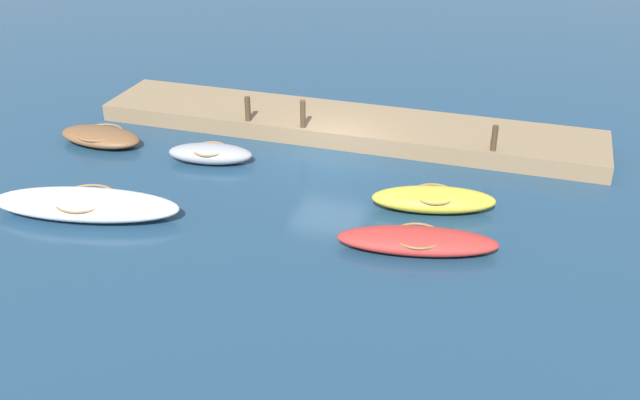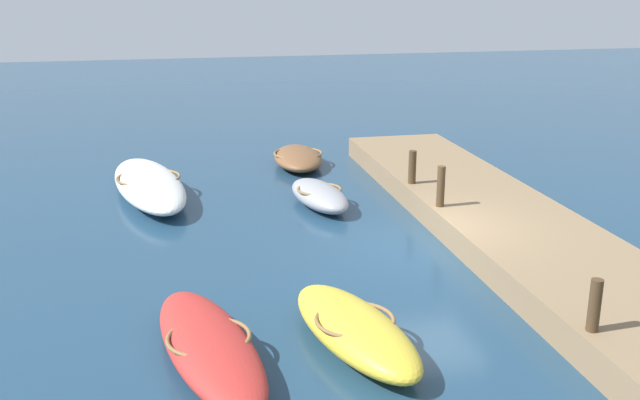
{
  "view_description": "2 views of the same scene",
  "coord_description": "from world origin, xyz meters",
  "px_view_note": "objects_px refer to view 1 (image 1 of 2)",
  "views": [
    {
      "loc": [
        -6.8,
        22.57,
        10.79
      ],
      "look_at": [
        -1.05,
        4.41,
        0.64
      ],
      "focal_mm": 41.41,
      "sensor_mm": 36.0,
      "label": 1
    },
    {
      "loc": [
        -15.0,
        5.73,
        6.11
      ],
      "look_at": [
        1.27,
        2.25,
        0.97
      ],
      "focal_mm": 41.2,
      "sensor_mm": 36.0,
      "label": 2
    }
  ],
  "objects_px": {
    "motorboat_white": "(86,204)",
    "rowboat_red": "(417,241)",
    "rowboat_yellow": "(434,199)",
    "mooring_post_mid_east": "(248,109)",
    "dinghy_grey": "(210,153)",
    "mooring_post_west": "(494,138)",
    "rowboat_brown": "(101,136)",
    "mooring_post_mid_west": "(303,114)"
  },
  "relations": [
    {
      "from": "motorboat_white",
      "to": "rowboat_red",
      "type": "bearing_deg",
      "value": 175.51
    },
    {
      "from": "rowboat_yellow",
      "to": "mooring_post_mid_east",
      "type": "bearing_deg",
      "value": -38.84
    },
    {
      "from": "dinghy_grey",
      "to": "mooring_post_west",
      "type": "relative_size",
      "value": 3.47
    },
    {
      "from": "rowboat_brown",
      "to": "rowboat_red",
      "type": "bearing_deg",
      "value": 167.24
    },
    {
      "from": "mooring_post_mid_west",
      "to": "mooring_post_mid_east",
      "type": "height_order",
      "value": "mooring_post_mid_west"
    },
    {
      "from": "mooring_post_mid_east",
      "to": "mooring_post_mid_west",
      "type": "bearing_deg",
      "value": 180.0
    },
    {
      "from": "dinghy_grey",
      "to": "mooring_post_mid_east",
      "type": "distance_m",
      "value": 2.65
    },
    {
      "from": "mooring_post_mid_east",
      "to": "mooring_post_west",
      "type": "bearing_deg",
      "value": 180.0
    },
    {
      "from": "motorboat_white",
      "to": "mooring_post_mid_west",
      "type": "bearing_deg",
      "value": -132.67
    },
    {
      "from": "rowboat_yellow",
      "to": "mooring_post_west",
      "type": "relative_size",
      "value": 4.44
    },
    {
      "from": "mooring_post_west",
      "to": "mooring_post_mid_east",
      "type": "bearing_deg",
      "value": 0.0
    },
    {
      "from": "dinghy_grey",
      "to": "mooring_post_mid_west",
      "type": "height_order",
      "value": "mooring_post_mid_west"
    },
    {
      "from": "rowboat_yellow",
      "to": "motorboat_white",
      "type": "bearing_deg",
      "value": 6.23
    },
    {
      "from": "rowboat_yellow",
      "to": "mooring_post_mid_east",
      "type": "xyz_separation_m",
      "value": [
        7.5,
        -3.57,
        0.73
      ]
    },
    {
      "from": "rowboat_brown",
      "to": "mooring_post_west",
      "type": "relative_size",
      "value": 3.71
    },
    {
      "from": "rowboat_red",
      "to": "mooring_post_mid_west",
      "type": "height_order",
      "value": "mooring_post_mid_west"
    },
    {
      "from": "dinghy_grey",
      "to": "mooring_post_mid_east",
      "type": "bearing_deg",
      "value": -108.94
    },
    {
      "from": "rowboat_yellow",
      "to": "mooring_post_west",
      "type": "xyz_separation_m",
      "value": [
        -1.37,
        -3.57,
        0.72
      ]
    },
    {
      "from": "rowboat_red",
      "to": "rowboat_yellow",
      "type": "relative_size",
      "value": 1.17
    },
    {
      "from": "mooring_post_west",
      "to": "mooring_post_mid_west",
      "type": "distance_m",
      "value": 6.74
    },
    {
      "from": "motorboat_white",
      "to": "mooring_post_mid_east",
      "type": "bearing_deg",
      "value": -118.63
    },
    {
      "from": "rowboat_brown",
      "to": "mooring_post_mid_west",
      "type": "distance_m",
      "value": 7.38
    },
    {
      "from": "motorboat_white",
      "to": "mooring_post_mid_west",
      "type": "height_order",
      "value": "mooring_post_mid_west"
    },
    {
      "from": "motorboat_white",
      "to": "mooring_post_mid_west",
      "type": "relative_size",
      "value": 5.84
    },
    {
      "from": "rowboat_red",
      "to": "motorboat_white",
      "type": "distance_m",
      "value": 9.84
    },
    {
      "from": "dinghy_grey",
      "to": "mooring_post_mid_west",
      "type": "bearing_deg",
      "value": -145.31
    },
    {
      "from": "motorboat_white",
      "to": "mooring_post_west",
      "type": "distance_m",
      "value": 13.24
    },
    {
      "from": "motorboat_white",
      "to": "mooring_post_mid_west",
      "type": "distance_m",
      "value": 8.37
    },
    {
      "from": "dinghy_grey",
      "to": "rowboat_red",
      "type": "bearing_deg",
      "value": 145.67
    },
    {
      "from": "rowboat_red",
      "to": "mooring_post_mid_west",
      "type": "relative_size",
      "value": 4.52
    },
    {
      "from": "rowboat_red",
      "to": "rowboat_brown",
      "type": "distance_m",
      "value": 12.88
    },
    {
      "from": "rowboat_red",
      "to": "dinghy_grey",
      "type": "height_order",
      "value": "dinghy_grey"
    },
    {
      "from": "mooring_post_mid_east",
      "to": "motorboat_white",
      "type": "bearing_deg",
      "value": 71.94
    },
    {
      "from": "rowboat_yellow",
      "to": "dinghy_grey",
      "type": "bearing_deg",
      "value": -21.07
    },
    {
      "from": "rowboat_yellow",
      "to": "dinghy_grey",
      "type": "xyz_separation_m",
      "value": [
        7.89,
        -1.07,
        -0.02
      ]
    },
    {
      "from": "rowboat_yellow",
      "to": "mooring_post_west",
      "type": "height_order",
      "value": "mooring_post_west"
    },
    {
      "from": "motorboat_white",
      "to": "dinghy_grey",
      "type": "xyz_separation_m",
      "value": [
        -1.92,
        -4.56,
        -0.05
      ]
    },
    {
      "from": "motorboat_white",
      "to": "rowboat_brown",
      "type": "height_order",
      "value": "motorboat_white"
    },
    {
      "from": "motorboat_white",
      "to": "mooring_post_mid_east",
      "type": "distance_m",
      "value": 7.46
    },
    {
      "from": "rowboat_brown",
      "to": "motorboat_white",
      "type": "bearing_deg",
      "value": 122.09
    },
    {
      "from": "rowboat_red",
      "to": "rowboat_yellow",
      "type": "bearing_deg",
      "value": -101.87
    },
    {
      "from": "dinghy_grey",
      "to": "mooring_post_west",
      "type": "xyz_separation_m",
      "value": [
        -9.25,
        -2.51,
        0.74
      ]
    }
  ]
}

